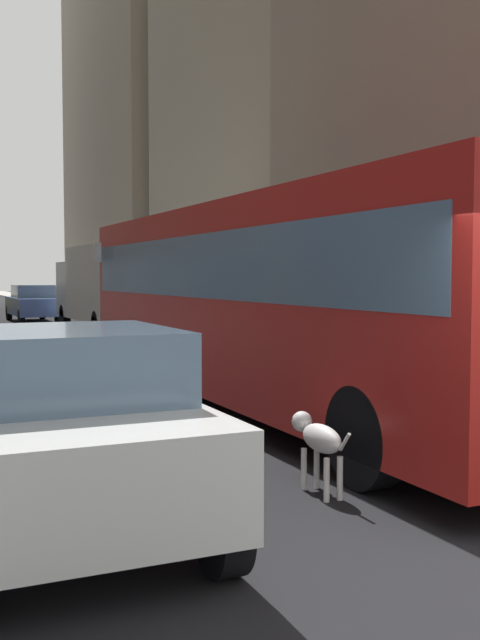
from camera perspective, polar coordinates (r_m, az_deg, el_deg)
name	(u,v)px	position (r m, az deg, el deg)	size (l,w,h in m)	color
sidewalk_right	(107,313)	(39.53, -10.07, 0.52)	(2.40, 110.00, 0.15)	#9E9991
building_right_far	(157,42)	(53.65, -6.37, 20.24)	(8.95, 18.81, 35.18)	#A0937F
transit_bus	(274,293)	(11.32, 2.64, 2.09)	(2.78, 11.53, 3.05)	red
car_blue_hatchback	(32,303)	(33.93, -15.50, 1.25)	(1.71, 4.79, 1.62)	#4C6BB7
car_white_van	(56,426)	(6.31, -13.79, -7.81)	(1.88, 3.92, 1.62)	silver
box_truck	(109,286)	(27.30, -9.96, 2.59)	(2.30, 7.50, 3.05)	silver
dalmatian_dog	(318,439)	(7.13, 5.96, -8.98)	(0.22, 0.96, 0.72)	white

